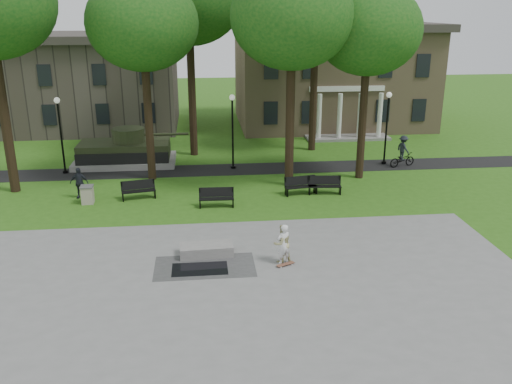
{
  "coord_description": "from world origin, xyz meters",
  "views": [
    {
      "loc": [
        -1.55,
        -21.16,
        9.81
      ],
      "look_at": [
        1.04,
        3.34,
        1.4
      ],
      "focal_mm": 38.0,
      "sensor_mm": 36.0,
      "label": 1
    }
  ],
  "objects_px": {
    "skateboarder": "(284,244)",
    "cyclist": "(403,154)",
    "friend_watching": "(282,243)",
    "concrete_block": "(206,250)",
    "park_bench_0": "(139,189)",
    "trash_bin": "(87,194)"
  },
  "relations": [
    {
      "from": "skateboarder",
      "to": "cyclist",
      "type": "xyz_separation_m",
      "value": [
        9.81,
        13.12,
        -0.01
      ]
    },
    {
      "from": "skateboarder",
      "to": "friend_watching",
      "type": "relative_size",
      "value": 1.04
    },
    {
      "from": "concrete_block",
      "to": "park_bench_0",
      "type": "distance_m",
      "value": 8.26
    },
    {
      "from": "skateboarder",
      "to": "park_bench_0",
      "type": "distance_m",
      "value": 10.82
    },
    {
      "from": "trash_bin",
      "to": "cyclist",
      "type": "bearing_deg",
      "value": 14.73
    },
    {
      "from": "concrete_block",
      "to": "trash_bin",
      "type": "distance_m",
      "value": 9.3
    },
    {
      "from": "skateboarder",
      "to": "cyclist",
      "type": "relative_size",
      "value": 0.81
    },
    {
      "from": "park_bench_0",
      "to": "friend_watching",
      "type": "bearing_deg",
      "value": -63.77
    },
    {
      "from": "skateboarder",
      "to": "cyclist",
      "type": "height_order",
      "value": "cyclist"
    },
    {
      "from": "park_bench_0",
      "to": "cyclist",
      "type": "bearing_deg",
      "value": 3.97
    },
    {
      "from": "concrete_block",
      "to": "cyclist",
      "type": "bearing_deg",
      "value": 42.97
    },
    {
      "from": "friend_watching",
      "to": "cyclist",
      "type": "distance_m",
      "value": 16.28
    },
    {
      "from": "friend_watching",
      "to": "trash_bin",
      "type": "distance_m",
      "value": 12.14
    },
    {
      "from": "concrete_block",
      "to": "skateboarder",
      "type": "distance_m",
      "value": 3.33
    },
    {
      "from": "friend_watching",
      "to": "cyclist",
      "type": "xyz_separation_m",
      "value": [
        9.84,
        12.97,
        0.02
      ]
    },
    {
      "from": "concrete_block",
      "to": "cyclist",
      "type": "relative_size",
      "value": 1.07
    },
    {
      "from": "cyclist",
      "to": "trash_bin",
      "type": "bearing_deg",
      "value": 87.43
    },
    {
      "from": "friend_watching",
      "to": "park_bench_0",
      "type": "distance_m",
      "value": 10.69
    },
    {
      "from": "concrete_block",
      "to": "park_bench_0",
      "type": "relative_size",
      "value": 1.19
    },
    {
      "from": "concrete_block",
      "to": "skateboarder",
      "type": "height_order",
      "value": "skateboarder"
    },
    {
      "from": "friend_watching",
      "to": "cyclist",
      "type": "relative_size",
      "value": 0.78
    },
    {
      "from": "trash_bin",
      "to": "skateboarder",
      "type": "bearing_deg",
      "value": -41.52
    }
  ]
}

